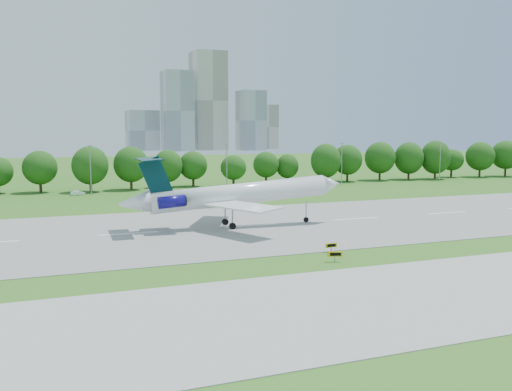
% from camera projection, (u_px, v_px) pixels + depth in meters
% --- Properties ---
extents(ground, '(600.00, 600.00, 0.00)m').
position_uv_depth(ground, '(324.00, 257.00, 70.97)').
color(ground, '#2B6219').
rests_on(ground, ground).
extents(runway, '(400.00, 45.00, 0.08)m').
position_uv_depth(runway, '(251.00, 226.00, 94.06)').
color(runway, gray).
rests_on(runway, ground).
extents(taxiway, '(400.00, 23.00, 0.08)m').
position_uv_depth(taxiway, '(414.00, 295.00, 54.34)').
color(taxiway, '#ADADA8').
rests_on(taxiway, ground).
extents(tree_line, '(288.40, 8.40, 10.40)m').
position_uv_depth(tree_line, '(163.00, 166.00, 155.27)').
color(tree_line, '#382314').
rests_on(tree_line, ground).
extents(light_poles, '(175.90, 0.25, 12.19)m').
position_uv_depth(light_poles, '(162.00, 168.00, 145.10)').
color(light_poles, gray).
rests_on(light_poles, ground).
extents(skyline, '(127.00, 52.00, 80.00)m').
position_uv_depth(skyline, '(204.00, 113.00, 465.03)').
color(skyline, '#B2B2B7').
rests_on(skyline, ground).
extents(airliner, '(37.50, 27.24, 11.82)m').
position_uv_depth(airliner, '(229.00, 194.00, 92.14)').
color(airliner, white).
rests_on(airliner, ground).
extents(taxi_sign_left, '(1.75, 0.75, 1.25)m').
position_uv_depth(taxi_sign_left, '(335.00, 254.00, 68.29)').
color(taxi_sign_left, gray).
rests_on(taxi_sign_left, ground).
extents(taxi_sign_centre, '(1.64, 0.24, 1.15)m').
position_uv_depth(taxi_sign_centre, '(331.00, 245.00, 73.95)').
color(taxi_sign_centre, gray).
rests_on(taxi_sign_centre, ground).
extents(service_vehicle_a, '(3.51, 1.74, 1.11)m').
position_uv_depth(service_vehicle_a, '(78.00, 193.00, 139.40)').
color(service_vehicle_a, white).
rests_on(service_vehicle_a, ground).
extents(service_vehicle_b, '(3.71, 2.36, 1.18)m').
position_uv_depth(service_vehicle_b, '(152.00, 191.00, 144.50)').
color(service_vehicle_b, white).
rests_on(service_vehicle_b, ground).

